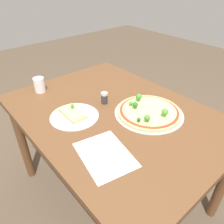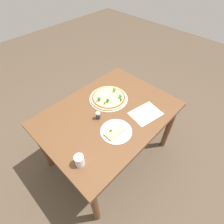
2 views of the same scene
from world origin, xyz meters
The scene contains 7 objects.
ground_plane centered at (0.00, 0.00, 0.00)m, with size 8.00×8.00×0.00m, color brown.
dining_table centered at (0.00, 0.00, 0.64)m, with size 1.25×0.92×0.73m.
pizza_tray_whole centered at (0.14, 0.14, 0.74)m, with size 0.39×0.39×0.07m.
pizza_tray_slice centered at (-0.11, -0.20, 0.74)m, with size 0.27×0.27×0.05m.
drinking_cup centered at (-0.50, -0.21, 0.78)m, with size 0.07×0.07×0.10m, color white.
condiment_shaker centered at (-0.11, 0.02, 0.77)m, with size 0.04×0.04×0.07m.
paper_menu centered at (0.24, -0.25, 0.73)m, with size 0.27×0.20×0.00m, color white.
Camera 1 is at (0.78, -0.68, 1.42)m, focal length 35.00 mm.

